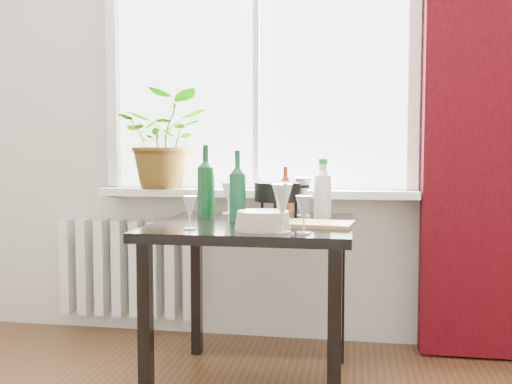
% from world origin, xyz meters
% --- Properties ---
extents(window, '(1.72, 0.08, 1.62)m').
position_xyz_m(window, '(0.00, 2.22, 1.60)').
color(window, white).
rests_on(window, ground).
extents(windowsill, '(1.72, 0.20, 0.04)m').
position_xyz_m(windowsill, '(0.00, 2.15, 0.82)').
color(windowsill, white).
rests_on(windowsill, ground).
extents(curtain, '(0.50, 0.12, 2.56)m').
position_xyz_m(curtain, '(1.12, 2.12, 1.30)').
color(curtain, '#37050B').
rests_on(curtain, ground).
extents(radiator, '(0.80, 0.10, 0.55)m').
position_xyz_m(radiator, '(-0.75, 2.18, 0.38)').
color(radiator, silver).
rests_on(radiator, ground).
extents(table, '(0.85, 0.85, 0.74)m').
position_xyz_m(table, '(0.10, 1.55, 0.65)').
color(table, black).
rests_on(table, ground).
extents(potted_plant, '(0.53, 0.48, 0.54)m').
position_xyz_m(potted_plant, '(-0.51, 2.16, 1.11)').
color(potted_plant, '#1F7721').
rests_on(potted_plant, windowsill).
extents(wine_bottle_left, '(0.08, 0.08, 0.35)m').
position_xyz_m(wine_bottle_left, '(-0.15, 1.69, 0.91)').
color(wine_bottle_left, '#0C431C').
rests_on(wine_bottle_left, table).
extents(wine_bottle_right, '(0.08, 0.08, 0.32)m').
position_xyz_m(wine_bottle_right, '(0.02, 1.58, 0.90)').
color(wine_bottle_right, '#0D4524').
rests_on(wine_bottle_right, table).
extents(bottle_amber, '(0.08, 0.08, 0.24)m').
position_xyz_m(bottle_amber, '(0.20, 1.90, 0.86)').
color(bottle_amber, maroon).
rests_on(bottle_amber, table).
extents(cleaning_bottle, '(0.09, 0.09, 0.28)m').
position_xyz_m(cleaning_bottle, '(0.39, 1.76, 0.88)').
color(cleaning_bottle, white).
rests_on(cleaning_bottle, table).
extents(wineglass_front_right, '(0.09, 0.09, 0.19)m').
position_xyz_m(wineglass_front_right, '(0.26, 1.24, 0.83)').
color(wineglass_front_right, silver).
rests_on(wineglass_front_right, table).
extents(wineglass_far_right, '(0.08, 0.08, 0.15)m').
position_xyz_m(wineglass_far_right, '(0.35, 1.22, 0.81)').
color(wineglass_far_right, '#B6BAC4').
rests_on(wineglass_far_right, table).
extents(wineglass_back_center, '(0.09, 0.09, 0.19)m').
position_xyz_m(wineglass_back_center, '(0.29, 1.81, 0.84)').
color(wineglass_back_center, '#B4BAC2').
rests_on(wineglass_back_center, table).
extents(wineglass_back_left, '(0.08, 0.08, 0.16)m').
position_xyz_m(wineglass_back_left, '(-0.08, 1.85, 0.82)').
color(wineglass_back_left, silver).
rests_on(wineglass_back_left, table).
extents(wineglass_front_left, '(0.06, 0.06, 0.13)m').
position_xyz_m(wineglass_front_left, '(-0.11, 1.27, 0.81)').
color(wineglass_front_left, silver).
rests_on(wineglass_front_left, table).
extents(plate_stack, '(0.26, 0.26, 0.07)m').
position_xyz_m(plate_stack, '(0.18, 1.31, 0.78)').
color(plate_stack, beige).
rests_on(plate_stack, table).
extents(fondue_pot, '(0.31, 0.30, 0.17)m').
position_xyz_m(fondue_pot, '(0.19, 1.69, 0.82)').
color(fondue_pot, black).
rests_on(fondue_pot, table).
extents(tv_remote, '(0.06, 0.17, 0.02)m').
position_xyz_m(tv_remote, '(0.18, 1.34, 0.75)').
color(tv_remote, black).
rests_on(tv_remote, table).
extents(cutting_board, '(0.34, 0.24, 0.02)m').
position_xyz_m(cutting_board, '(0.37, 1.46, 0.75)').
color(cutting_board, tan).
rests_on(cutting_board, table).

